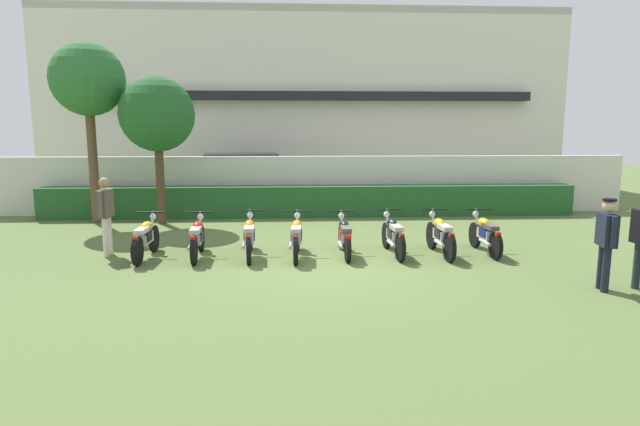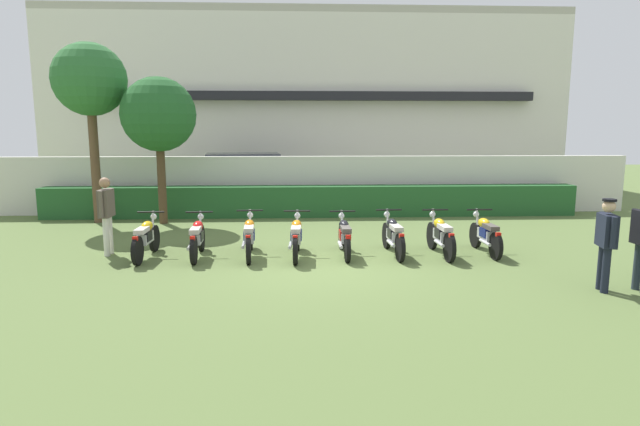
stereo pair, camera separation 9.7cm
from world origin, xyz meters
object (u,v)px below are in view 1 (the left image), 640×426
object	(u,v)px
motorcycle_in_row_3	(297,237)
motorcycle_in_row_6	(440,235)
motorcycle_in_row_5	(393,235)
parked_car	(245,179)
tree_far_side	(157,115)
motorcycle_in_row_4	(344,236)
inspector_person	(106,209)
motorcycle_in_row_7	(485,234)
motorcycle_in_row_1	(197,238)
motorcycle_in_row_2	(249,236)
officer_0	(606,237)
tree_near_inspector	(88,81)
motorcycle_in_row_0	(146,238)

from	to	relation	value
motorcycle_in_row_3	motorcycle_in_row_6	world-z (taller)	motorcycle_in_row_6
motorcycle_in_row_5	motorcycle_in_row_6	xyz separation A→B (m)	(1.05, -0.10, 0.01)
parked_car	tree_far_side	xyz separation A→B (m)	(-2.14, -4.25, 2.25)
motorcycle_in_row_4	tree_far_side	bearing A→B (deg)	48.99
tree_far_side	motorcycle_in_row_5	bearing A→B (deg)	-34.89
motorcycle_in_row_5	inspector_person	distance (m)	6.40
parked_car	motorcycle_in_row_6	world-z (taller)	parked_car
tree_far_side	motorcycle_in_row_7	xyz separation A→B (m)	(8.23, -4.26, -2.74)
motorcycle_in_row_1	motorcycle_in_row_4	size ratio (longest dim) A/B	1.00
motorcycle_in_row_2	motorcycle_in_row_3	world-z (taller)	motorcycle_in_row_3
motorcycle_in_row_3	motorcycle_in_row_4	distance (m)	1.07
tree_far_side	motorcycle_in_row_5	xyz separation A→B (m)	(6.12, -4.27, -2.74)
motorcycle_in_row_5	motorcycle_in_row_6	size ratio (longest dim) A/B	1.01
motorcycle_in_row_5	motorcycle_in_row_7	size ratio (longest dim) A/B	1.06
parked_car	officer_0	world-z (taller)	parked_car
motorcycle_in_row_6	inspector_person	size ratio (longest dim) A/B	1.09
tree_near_inspector	motorcycle_in_row_7	bearing A→B (deg)	-23.86
tree_far_side	motorcycle_in_row_3	world-z (taller)	tree_far_side
motorcycle_in_row_5	officer_0	xyz separation A→B (m)	(3.15, -2.82, 0.50)
motorcycle_in_row_0	officer_0	world-z (taller)	officer_0
motorcycle_in_row_1	motorcycle_in_row_2	size ratio (longest dim) A/B	0.93
motorcycle_in_row_7	officer_0	distance (m)	3.06
motorcycle_in_row_1	motorcycle_in_row_6	distance (m)	5.37
motorcycle_in_row_0	motorcycle_in_row_1	size ratio (longest dim) A/B	1.02
tree_near_inspector	tree_far_side	bearing A→B (deg)	-7.69
motorcycle_in_row_0	motorcycle_in_row_6	bearing A→B (deg)	-89.66
motorcycle_in_row_4	officer_0	bearing A→B (deg)	-124.32
parked_car	motorcycle_in_row_4	size ratio (longest dim) A/B	2.57
tree_near_inspector	motorcycle_in_row_6	bearing A→B (deg)	-26.84
tree_near_inspector	motorcycle_in_row_7	xyz separation A→B (m)	(10.23, -4.52, -3.71)
parked_car	motorcycle_in_row_0	distance (m)	8.70
motorcycle_in_row_1	officer_0	bearing A→B (deg)	-112.96
motorcycle_in_row_2	motorcycle_in_row_4	world-z (taller)	motorcycle_in_row_2
parked_car	tree_near_inspector	world-z (taller)	tree_near_inspector
motorcycle_in_row_1	motorcycle_in_row_3	size ratio (longest dim) A/B	0.95
motorcycle_in_row_1	inspector_person	bearing A→B (deg)	77.83
motorcycle_in_row_0	motorcycle_in_row_7	bearing A→B (deg)	-88.72
tree_far_side	motorcycle_in_row_2	xyz separation A→B (m)	(2.92, -4.27, -2.73)
motorcycle_in_row_5	motorcycle_in_row_0	bearing A→B (deg)	87.74
motorcycle_in_row_3	motorcycle_in_row_7	xyz separation A→B (m)	(4.27, 0.14, -0.01)
tree_near_inspector	motorcycle_in_row_3	xyz separation A→B (m)	(5.96, -4.66, -3.70)
motorcycle_in_row_1	motorcycle_in_row_2	xyz separation A→B (m)	(1.13, 0.05, 0.01)
motorcycle_in_row_6	inspector_person	world-z (taller)	inspector_person
motorcycle_in_row_7	inspector_person	distance (m)	8.50
motorcycle_in_row_2	motorcycle_in_row_4	bearing A→B (deg)	-92.92
tree_far_side	motorcycle_in_row_7	bearing A→B (deg)	-27.34
parked_car	officer_0	distance (m)	13.40
tree_near_inspector	tree_far_side	distance (m)	2.24
motorcycle_in_row_4	motorcycle_in_row_7	world-z (taller)	motorcycle_in_row_7
tree_far_side	motorcycle_in_row_0	distance (m)	5.15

